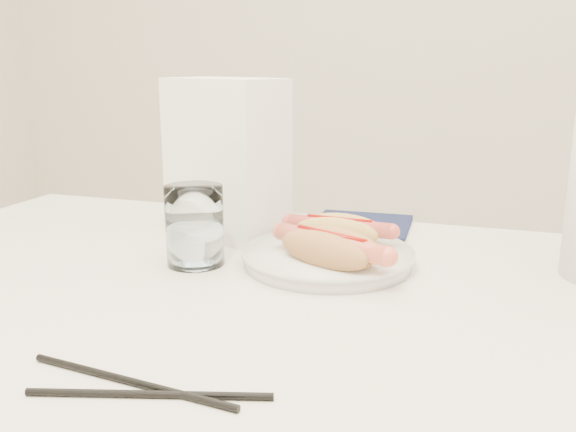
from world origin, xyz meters
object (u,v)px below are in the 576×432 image
(plate, at_px, (328,259))
(water_glass, at_px, (195,225))
(hotdog_right, at_px, (331,248))
(table, at_px, (246,338))
(napkin_box, at_px, (226,158))
(hotdog_left, at_px, (339,230))

(plate, relative_size, water_glass, 2.06)
(hotdog_right, bearing_deg, table, -113.99)
(plate, relative_size, napkin_box, 0.92)
(plate, xyz_separation_m, hotdog_left, (0.00, 0.04, 0.03))
(plate, bearing_deg, water_glass, -164.05)
(hotdog_left, height_order, water_glass, water_glass)
(table, relative_size, hotdog_right, 7.30)
(table, xyz_separation_m, hotdog_left, (0.07, 0.17, 0.10))
(table, distance_m, napkin_box, 0.32)
(plate, distance_m, water_glass, 0.19)
(plate, distance_m, napkin_box, 0.25)
(hotdog_left, xyz_separation_m, hotdog_right, (0.01, -0.09, 0.00))
(table, height_order, hotdog_right, hotdog_right)
(hotdog_left, relative_size, hotdog_right, 0.92)
(plate, bearing_deg, table, -118.25)
(table, relative_size, napkin_box, 4.90)
(hotdog_right, height_order, napkin_box, napkin_box)
(hotdog_right, bearing_deg, hotdog_left, 120.86)
(hotdog_left, bearing_deg, plate, -91.91)
(hotdog_left, distance_m, water_glass, 0.20)
(plate, relative_size, hotdog_right, 1.36)
(hotdog_right, bearing_deg, napkin_box, 167.33)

